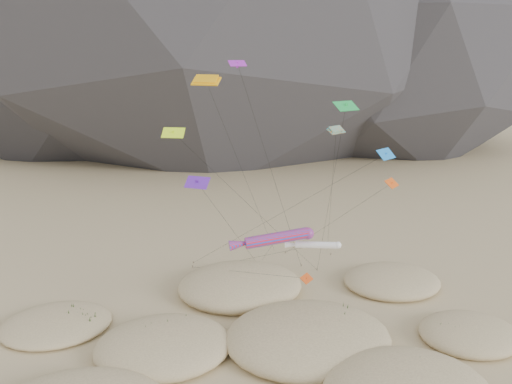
% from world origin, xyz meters
% --- Properties ---
extents(ground, '(500.00, 500.00, 0.00)m').
position_xyz_m(ground, '(0.00, 0.00, 0.00)').
color(ground, '#CCB789').
rests_on(ground, ground).
extents(dunes, '(53.23, 35.30, 3.80)m').
position_xyz_m(dunes, '(-2.57, 3.47, 0.75)').
color(dunes, '#CCB789').
rests_on(dunes, ground).
extents(dune_grass, '(41.19, 26.63, 1.59)m').
position_xyz_m(dune_grass, '(0.54, 3.47, 0.86)').
color(dune_grass, black).
rests_on(dune_grass, ground).
extents(kite_stakes, '(19.91, 6.43, 0.30)m').
position_xyz_m(kite_stakes, '(0.90, 24.11, 0.15)').
color(kite_stakes, '#3F2D1E').
rests_on(kite_stakes, ground).
extents(rainbow_tube_kite, '(8.69, 19.15, 11.36)m').
position_xyz_m(rainbow_tube_kite, '(-1.04, 6.75, 10.39)').
color(rainbow_tube_kite, red).
rests_on(rainbow_tube_kite, ground).
extents(white_tube_kite, '(10.24, 19.15, 10.03)m').
position_xyz_m(white_tube_kite, '(3.09, 6.78, 9.44)').
color(white_tube_kite, white).
rests_on(white_tube_kite, ground).
extents(orange_parafoil, '(11.85, 17.28, 26.12)m').
position_xyz_m(orange_parafoil, '(-6.96, 12.33, 25.29)').
color(orange_parafoil, '#F7A90D').
rests_on(orange_parafoil, ground).
extents(multi_parafoil, '(4.41, 12.54, 20.17)m').
position_xyz_m(multi_parafoil, '(7.77, 15.60, 19.48)').
color(multi_parafoil, orange).
rests_on(multi_parafoil, ground).
extents(delta_kites, '(25.35, 22.62, 27.50)m').
position_xyz_m(delta_kites, '(1.58, 10.73, 17.78)').
color(delta_kites, green).
rests_on(delta_kites, ground).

